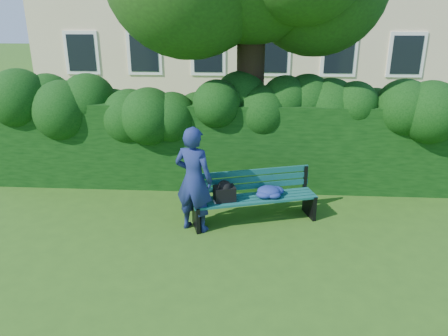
{
  "coord_description": "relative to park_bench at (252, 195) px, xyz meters",
  "views": [
    {
      "loc": [
        0.47,
        -6.61,
        3.62
      ],
      "look_at": [
        0.0,
        0.6,
        0.95
      ],
      "focal_mm": 35.0,
      "sensor_mm": 36.0,
      "label": 1
    }
  ],
  "objects": [
    {
      "name": "park_bench",
      "position": [
        0.0,
        0.0,
        0.0
      ],
      "size": [
        2.27,
        1.17,
        0.89
      ],
      "rotation": [
        0.0,
        0.0,
        0.29
      ],
      "color": "#0D4143",
      "rests_on": "ground"
    },
    {
      "name": "ground",
      "position": [
        -0.51,
        -0.48,
        -0.5
      ],
      "size": [
        80.0,
        80.0,
        0.0
      ],
      "primitive_type": "plane",
      "color": "#2E5718",
      "rests_on": "ground"
    },
    {
      "name": "hedge",
      "position": [
        -0.51,
        1.72,
        0.4
      ],
      "size": [
        10.0,
        1.0,
        1.8
      ],
      "color": "black",
      "rests_on": "ground"
    },
    {
      "name": "man_reading",
      "position": [
        -0.99,
        -0.38,
        0.41
      ],
      "size": [
        0.77,
        0.63,
        1.83
      ],
      "primitive_type": "imported",
      "rotation": [
        0.0,
        0.0,
        2.82
      ],
      "color": "navy",
      "rests_on": "ground"
    }
  ]
}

